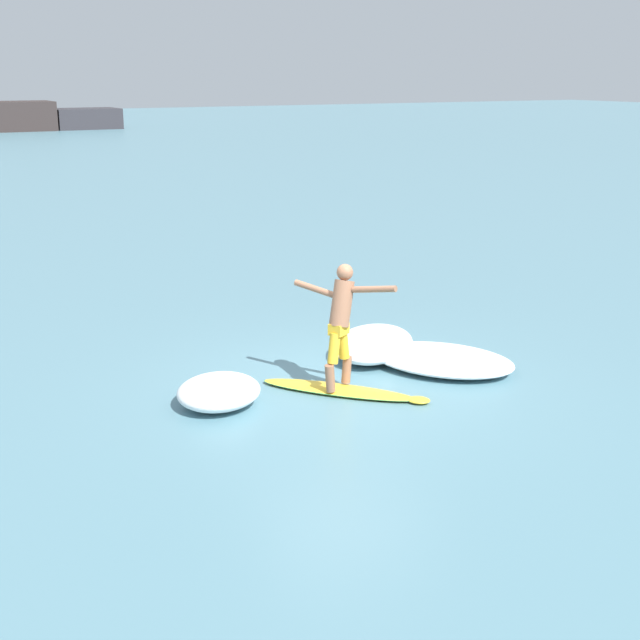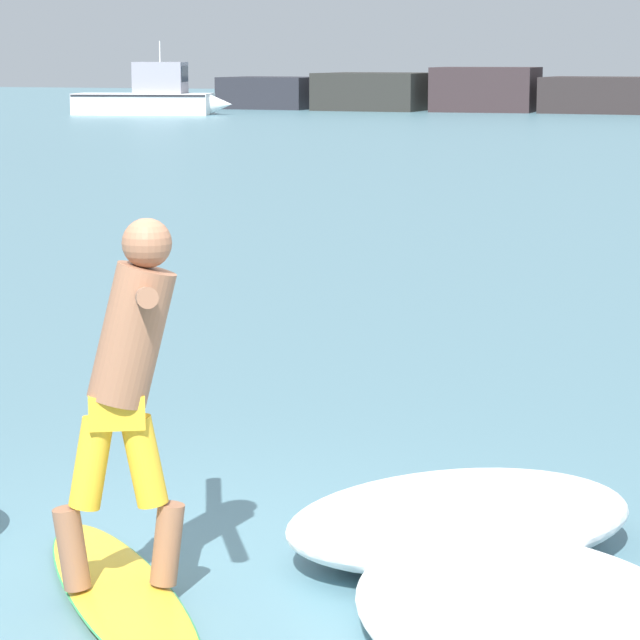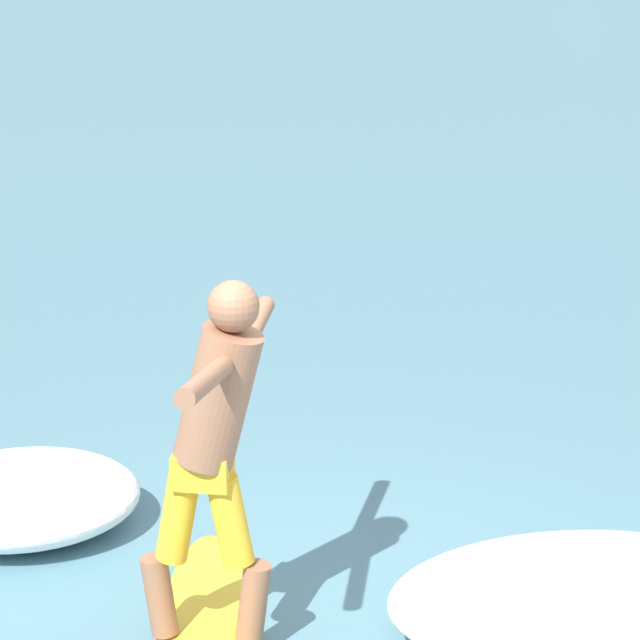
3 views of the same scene
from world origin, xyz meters
The scene contains 3 objects.
surfer centered at (-0.22, -0.29, 1.11)m, with size 0.87×1.48×1.76m.
wave_foam_at_tail centered at (-1.95, 0.03, 0.19)m, with size 1.69×1.72×0.39m.
wave_foam_beside centered at (1.06, 0.90, 0.20)m, with size 2.22×2.24×0.40m.
Camera 3 is at (4.01, -4.98, 3.71)m, focal length 85.00 mm.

